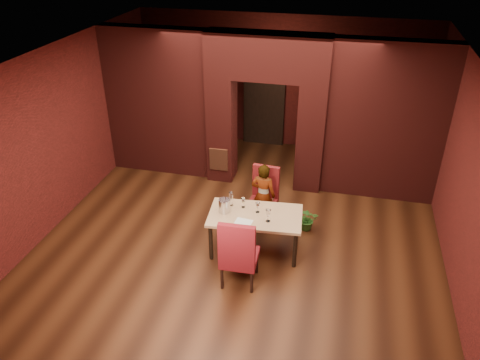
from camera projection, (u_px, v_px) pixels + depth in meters
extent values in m
plane|color=#412010|center=(244.00, 232.00, 8.67)|extent=(8.00, 8.00, 0.00)
cube|color=silver|center=(244.00, 61.00, 7.09)|extent=(7.00, 8.00, 0.04)
cube|color=maroon|center=(282.00, 83.00, 11.26)|extent=(7.00, 0.04, 3.20)
cube|color=maroon|center=(150.00, 336.00, 4.50)|extent=(7.00, 0.04, 3.20)
cube|color=maroon|center=(59.00, 135.00, 8.59)|extent=(0.04, 8.00, 3.20)
cube|color=maroon|center=(466.00, 179.00, 7.16)|extent=(0.04, 8.00, 3.20)
cube|color=maroon|center=(222.00, 128.00, 9.98)|extent=(0.55, 0.55, 2.30)
cube|color=maroon|center=(311.00, 137.00, 9.60)|extent=(0.55, 0.55, 2.30)
cube|color=maroon|center=(268.00, 56.00, 9.00)|extent=(2.45, 0.55, 0.90)
cube|color=maroon|center=(158.00, 103.00, 10.05)|extent=(2.28, 0.35, 3.20)
cube|color=maroon|center=(385.00, 123.00, 9.09)|extent=(2.28, 0.35, 3.20)
cube|color=#A24F2F|center=(219.00, 160.00, 10.03)|extent=(0.40, 0.03, 0.50)
cube|color=black|center=(264.00, 104.00, 11.56)|extent=(0.90, 0.08, 2.10)
cube|color=black|center=(264.00, 104.00, 11.53)|extent=(1.02, 0.04, 2.22)
cube|color=tan|center=(255.00, 232.00, 8.05)|extent=(1.64, 1.02, 0.73)
cube|color=maroon|center=(262.00, 197.00, 8.68)|extent=(0.55, 0.55, 1.11)
cube|color=maroon|center=(240.00, 250.00, 7.23)|extent=(0.58, 0.58, 1.23)
imported|color=white|center=(263.00, 195.00, 8.60)|extent=(0.49, 0.36, 1.27)
cube|color=silver|center=(244.00, 222.00, 7.67)|extent=(0.30, 0.23, 0.00)
cylinder|color=silver|center=(224.00, 206.00, 7.88)|extent=(0.20, 0.20, 0.24)
cylinder|color=white|center=(231.00, 198.00, 8.06)|extent=(0.06, 0.06, 0.27)
imported|color=#2E6622|center=(308.00, 219.00, 8.66)|extent=(0.42, 0.37, 0.43)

